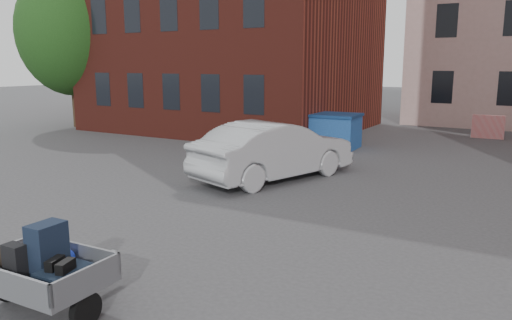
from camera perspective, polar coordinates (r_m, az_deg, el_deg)
The scene contains 6 objects.
ground at distance 10.00m, azimuth 1.18°, elevation -7.51°, with size 120.00×120.00×0.00m, color #38383A.
far_building at distance 39.03m, azimuth -9.02°, elevation 12.09°, with size 6.00×6.00×8.00m, color maroon.
tree at distance 26.97m, azimuth -20.36°, elevation 14.60°, with size 5.28×5.28×8.30m.
trailer at distance 7.04m, azimuth -23.20°, elevation -11.30°, with size 1.63×1.83×1.20m.
dumpster at distance 19.37m, azimuth 7.14°, elevation 3.46°, with size 3.18×1.75×1.30m.
silver_car at distance 13.78m, azimuth 2.12°, elevation 1.10°, with size 1.70×4.89×1.61m, color #A7AAAE.
Camera 1 is at (4.60, -8.29, 3.18)m, focal length 35.00 mm.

